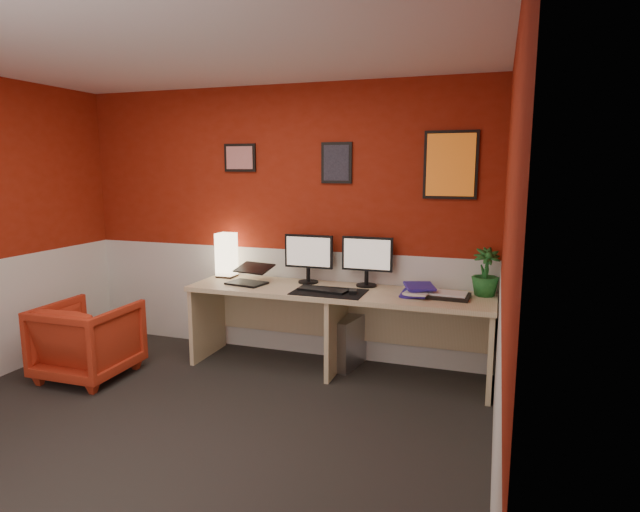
# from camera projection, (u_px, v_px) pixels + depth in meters

# --- Properties ---
(ground) EXTENTS (4.00, 3.50, 0.01)m
(ground) POSITION_uv_depth(u_px,v_px,m) (177.00, 435.00, 3.50)
(ground) COLOR black
(ground) RESTS_ON ground
(ceiling) EXTENTS (4.00, 3.50, 0.01)m
(ceiling) POSITION_uv_depth(u_px,v_px,m) (158.00, 40.00, 3.09)
(ceiling) COLOR white
(ceiling) RESTS_ON ground
(wall_back) EXTENTS (4.00, 0.01, 2.50)m
(wall_back) POSITION_uv_depth(u_px,v_px,m) (278.00, 223.00, 4.93)
(wall_back) COLOR maroon
(wall_back) RESTS_ON ground
(wall_right) EXTENTS (0.01, 3.50, 2.50)m
(wall_right) POSITION_uv_depth(u_px,v_px,m) (505.00, 269.00, 2.66)
(wall_right) COLOR maroon
(wall_right) RESTS_ON ground
(wainscot_back) EXTENTS (4.00, 0.01, 1.00)m
(wainscot_back) POSITION_uv_depth(u_px,v_px,m) (279.00, 300.00, 5.05)
(wainscot_back) COLOR silver
(wainscot_back) RESTS_ON ground
(wainscot_right) EXTENTS (0.01, 3.50, 1.00)m
(wainscot_right) POSITION_uv_depth(u_px,v_px,m) (496.00, 408.00, 2.79)
(wainscot_right) COLOR silver
(wainscot_right) RESTS_ON ground
(desk) EXTENTS (2.60, 0.65, 0.73)m
(desk) POSITION_uv_depth(u_px,v_px,m) (337.00, 331.00, 4.54)
(desk) COLOR tan
(desk) RESTS_ON ground
(shoji_lamp) EXTENTS (0.16, 0.16, 0.40)m
(shoji_lamp) POSITION_uv_depth(u_px,v_px,m) (226.00, 256.00, 4.98)
(shoji_lamp) COLOR #FFE5B2
(shoji_lamp) RESTS_ON desk
(laptop) EXTENTS (0.37, 0.29, 0.22)m
(laptop) POSITION_uv_depth(u_px,v_px,m) (246.00, 272.00, 4.68)
(laptop) COLOR black
(laptop) RESTS_ON desk
(monitor_left) EXTENTS (0.45, 0.06, 0.58)m
(monitor_left) POSITION_uv_depth(u_px,v_px,m) (308.00, 251.00, 4.71)
(monitor_left) COLOR black
(monitor_left) RESTS_ON desk
(monitor_right) EXTENTS (0.45, 0.06, 0.58)m
(monitor_right) POSITION_uv_depth(u_px,v_px,m) (367.00, 254.00, 4.57)
(monitor_right) COLOR black
(monitor_right) RESTS_ON desk
(desk_mat) EXTENTS (0.60, 0.38, 0.01)m
(desk_mat) POSITION_uv_depth(u_px,v_px,m) (329.00, 292.00, 4.39)
(desk_mat) COLOR black
(desk_mat) RESTS_ON desk
(keyboard) EXTENTS (0.44, 0.20, 0.02)m
(keyboard) POSITION_uv_depth(u_px,v_px,m) (323.00, 290.00, 4.41)
(keyboard) COLOR black
(keyboard) RESTS_ON desk_mat
(mouse) EXTENTS (0.08, 0.11, 0.03)m
(mouse) POSITION_uv_depth(u_px,v_px,m) (353.00, 292.00, 4.32)
(mouse) COLOR black
(mouse) RESTS_ON desk_mat
(book_bottom) EXTENTS (0.21, 0.28, 0.03)m
(book_bottom) POSITION_uv_depth(u_px,v_px,m) (401.00, 293.00, 4.31)
(book_bottom) COLOR #302096
(book_bottom) RESTS_ON desk
(book_middle) EXTENTS (0.23, 0.29, 0.02)m
(book_middle) POSITION_uv_depth(u_px,v_px,m) (407.00, 291.00, 4.28)
(book_middle) COLOR silver
(book_middle) RESTS_ON book_bottom
(book_top) EXTENTS (0.31, 0.36, 0.03)m
(book_top) POSITION_uv_depth(u_px,v_px,m) (405.00, 287.00, 4.31)
(book_top) COLOR #302096
(book_top) RESTS_ON book_middle
(zen_tray) EXTENTS (0.36, 0.27, 0.03)m
(zen_tray) POSITION_uv_depth(u_px,v_px,m) (447.00, 296.00, 4.21)
(zen_tray) COLOR black
(zen_tray) RESTS_ON desk
(potted_plant) EXTENTS (0.26, 0.26, 0.39)m
(potted_plant) POSITION_uv_depth(u_px,v_px,m) (486.00, 272.00, 4.24)
(potted_plant) COLOR #19591E
(potted_plant) RESTS_ON desk
(pc_tower) EXTENTS (0.28, 0.48, 0.45)m
(pc_tower) POSITION_uv_depth(u_px,v_px,m) (347.00, 341.00, 4.70)
(pc_tower) COLOR #99999E
(pc_tower) RESTS_ON ground
(armchair) EXTENTS (0.70, 0.72, 0.64)m
(armchair) POSITION_uv_depth(u_px,v_px,m) (88.00, 340.00, 4.44)
(armchair) COLOR #B12C15
(armchair) RESTS_ON ground
(art_left) EXTENTS (0.32, 0.02, 0.26)m
(art_left) POSITION_uv_depth(u_px,v_px,m) (240.00, 158.00, 4.94)
(art_left) COLOR red
(art_left) RESTS_ON wall_back
(art_center) EXTENTS (0.28, 0.02, 0.36)m
(art_center) POSITION_uv_depth(u_px,v_px,m) (337.00, 163.00, 4.64)
(art_center) COLOR black
(art_center) RESTS_ON wall_back
(art_right) EXTENTS (0.44, 0.02, 0.56)m
(art_right) POSITION_uv_depth(u_px,v_px,m) (451.00, 165.00, 4.33)
(art_right) COLOR orange
(art_right) RESTS_ON wall_back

